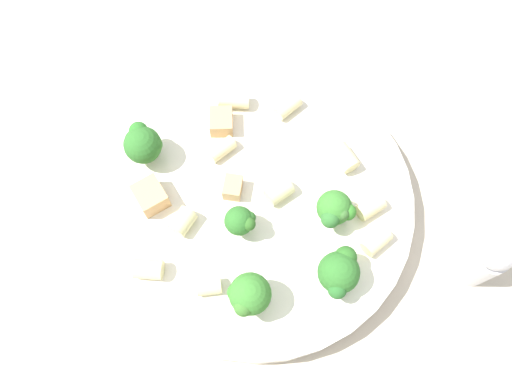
{
  "coord_description": "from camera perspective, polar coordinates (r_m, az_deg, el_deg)",
  "views": [
    {
      "loc": [
        0.09,
        -0.13,
        0.45
      ],
      "look_at": [
        0.0,
        0.0,
        0.04
      ],
      "focal_mm": 35.0,
      "sensor_mm": 36.0,
      "label": 1
    }
  ],
  "objects": [
    {
      "name": "rigatoni_3",
      "position": [
        0.49,
        3.64,
        9.69
      ],
      "size": [
        0.02,
        0.03,
        0.01
      ],
      "primitive_type": "cylinder",
      "rotation": [
        1.57,
        0.0,
        2.9
      ],
      "color": "beige",
      "rests_on": "pasta_bowl"
    },
    {
      "name": "rigatoni_4",
      "position": [
        0.46,
        -3.93,
        4.91
      ],
      "size": [
        0.02,
        0.03,
        0.01
      ],
      "primitive_type": "cylinder",
      "rotation": [
        1.57,
        0.0,
        2.87
      ],
      "color": "beige",
      "rests_on": "pasta_bowl"
    },
    {
      "name": "chicken_chunk_2",
      "position": [
        0.45,
        -2.67,
        0.52
      ],
      "size": [
        0.02,
        0.02,
        0.02
      ],
      "primitive_type": "cube",
      "rotation": [
        0.0,
        0.0,
        2.01
      ],
      "color": "tan",
      "rests_on": "pasta_bowl"
    },
    {
      "name": "rigatoni_0",
      "position": [
        0.49,
        -2.54,
        10.4
      ],
      "size": [
        0.03,
        0.03,
        0.02
      ],
      "primitive_type": "cylinder",
      "rotation": [
        1.57,
        0.0,
        2.14
      ],
      "color": "beige",
      "rests_on": "pasta_bowl"
    },
    {
      "name": "broccoli_floret_1",
      "position": [
        0.43,
        9.04,
        -1.99
      ],
      "size": [
        0.03,
        0.03,
        0.04
      ],
      "color": "#84AD60",
      "rests_on": "pasta_bowl"
    },
    {
      "name": "rigatoni_2",
      "position": [
        0.42,
        -5.39,
        -10.68
      ],
      "size": [
        0.02,
        0.02,
        0.01
      ],
      "primitive_type": "cylinder",
      "rotation": [
        1.57,
        0.0,
        2.31
      ],
      "color": "beige",
      "rests_on": "pasta_bowl"
    },
    {
      "name": "ground_plane",
      "position": [
        0.48,
        0.0,
        -1.72
      ],
      "size": [
        2.0,
        2.0,
        0.0
      ],
      "primitive_type": "plane",
      "color": "#BCB29E"
    },
    {
      "name": "rigatoni_9",
      "position": [
        0.44,
        13.58,
        -5.5
      ],
      "size": [
        0.02,
        0.03,
        0.02
      ],
      "primitive_type": "cylinder",
      "rotation": [
        1.57,
        0.0,
        2.87
      ],
      "color": "beige",
      "rests_on": "pasta_bowl"
    },
    {
      "name": "broccoli_floret_3",
      "position": [
        0.42,
        9.51,
        -8.98
      ],
      "size": [
        0.03,
        0.04,
        0.04
      ],
      "color": "#93B766",
      "rests_on": "pasta_bowl"
    },
    {
      "name": "pasta_bowl",
      "position": [
        0.46,
        0.0,
        -0.99
      ],
      "size": [
        0.29,
        0.29,
        0.03
      ],
      "color": "silver",
      "rests_on": "ground_plane"
    },
    {
      "name": "chicken_chunk_0",
      "position": [
        0.48,
        -3.99,
        8.04
      ],
      "size": [
        0.03,
        0.03,
        0.02
      ],
      "primitive_type": "cube",
      "rotation": [
        0.0,
        0.0,
        2.21
      ],
      "color": "tan",
      "rests_on": "pasta_bowl"
    },
    {
      "name": "broccoli_floret_4",
      "position": [
        0.42,
        -1.78,
        -3.34
      ],
      "size": [
        0.03,
        0.03,
        0.03
      ],
      "color": "#84AD60",
      "rests_on": "pasta_bowl"
    },
    {
      "name": "chicken_chunk_1",
      "position": [
        0.45,
        -11.95,
        -0.45
      ],
      "size": [
        0.04,
        0.03,
        0.02
      ],
      "primitive_type": "cube",
      "rotation": [
        0.0,
        0.0,
        2.72
      ],
      "color": "tan",
      "rests_on": "pasta_bowl"
    },
    {
      "name": "rigatoni_7",
      "position": [
        0.46,
        10.12,
        3.87
      ],
      "size": [
        0.03,
        0.03,
        0.02
      ],
      "primitive_type": "cylinder",
      "rotation": [
        1.57,
        0.0,
        1.12
      ],
      "color": "beige",
      "rests_on": "pasta_bowl"
    },
    {
      "name": "rigatoni_1",
      "position": [
        0.44,
        2.63,
        0.05
      ],
      "size": [
        0.02,
        0.03,
        0.02
      ],
      "primitive_type": "cylinder",
      "rotation": [
        1.57,
        0.0,
        2.79
      ],
      "color": "beige",
      "rests_on": "pasta_bowl"
    },
    {
      "name": "rigatoni_5",
      "position": [
        0.44,
        -8.39,
        -3.34
      ],
      "size": [
        0.02,
        0.02,
        0.02
      ],
      "primitive_type": "cylinder",
      "rotation": [
        1.57,
        0.0,
        0.04
      ],
      "color": "beige",
      "rests_on": "pasta_bowl"
    },
    {
      "name": "rigatoni_6",
      "position": [
        0.43,
        -12.19,
        -8.62
      ],
      "size": [
        0.03,
        0.03,
        0.02
      ],
      "primitive_type": "cylinder",
      "rotation": [
        1.57,
        0.0,
        2.1
      ],
      "color": "beige",
      "rests_on": "pasta_bowl"
    },
    {
      "name": "pepper_shaker",
      "position": [
        0.47,
        24.75,
        -6.77
      ],
      "size": [
        0.04,
        0.04,
        0.08
      ],
      "color": "silver",
      "rests_on": "ground_plane"
    },
    {
      "name": "broccoli_floret_0",
      "position": [
        0.4,
        -0.85,
        -11.68
      ],
      "size": [
        0.03,
        0.04,
        0.04
      ],
      "color": "#84AD60",
      "rests_on": "pasta_bowl"
    },
    {
      "name": "rigatoni_8",
      "position": [
        0.45,
        12.91,
        -1.69
      ],
      "size": [
        0.02,
        0.03,
        0.02
      ],
      "primitive_type": "cylinder",
      "rotation": [
        1.57,
        0.0,
        2.73
      ],
      "color": "beige",
      "rests_on": "pasta_bowl"
    },
    {
      "name": "broccoli_floret_2",
      "position": [
        0.46,
        -12.79,
        5.46
      ],
      "size": [
        0.03,
        0.03,
        0.04
      ],
      "color": "#9EC175",
      "rests_on": "pasta_bowl"
    }
  ]
}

